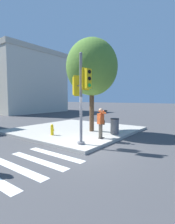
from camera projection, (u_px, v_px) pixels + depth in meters
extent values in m
plane|color=#424244|center=(83.00, 150.00, 8.14)|extent=(160.00, 160.00, 0.00)
cube|color=#ADA89E|center=(75.00, 130.00, 13.01)|extent=(8.00, 8.00, 0.17)
cube|color=silver|center=(55.00, 154.00, 7.54)|extent=(0.37, 3.14, 0.01)
cube|color=silver|center=(38.00, 160.00, 6.82)|extent=(0.37, 3.14, 0.01)
cube|color=silver|center=(16.00, 168.00, 6.10)|extent=(0.37, 3.14, 0.01)
cylinder|color=slate|center=(81.00, 143.00, 8.59)|extent=(0.36, 0.36, 0.12)
cylinder|color=slate|center=(81.00, 99.00, 8.42)|extent=(0.14, 0.14, 4.20)
sphere|color=slate|center=(81.00, 54.00, 8.25)|extent=(0.15, 0.15, 0.15)
cylinder|color=slate|center=(79.00, 86.00, 8.55)|extent=(0.15, 0.29, 0.05)
cube|color=yellow|center=(76.00, 86.00, 8.78)|extent=(0.37, 0.33, 0.90)
cube|color=yellow|center=(77.00, 86.00, 8.66)|extent=(0.40, 0.18, 1.02)
cylinder|color=black|center=(75.00, 80.00, 8.87)|extent=(0.17, 0.09, 0.17)
cylinder|color=black|center=(75.00, 86.00, 8.89)|extent=(0.17, 0.09, 0.17)
cylinder|color=green|center=(75.00, 92.00, 8.91)|extent=(0.17, 0.09, 0.17)
cylinder|color=slate|center=(84.00, 79.00, 8.19)|extent=(0.11, 0.29, 0.05)
cube|color=yellow|center=(87.00, 79.00, 8.00)|extent=(0.34, 0.30, 0.90)
cube|color=yellow|center=(86.00, 79.00, 8.09)|extent=(0.42, 0.11, 1.02)
cylinder|color=black|center=(89.00, 72.00, 7.87)|extent=(0.17, 0.06, 0.17)
cylinder|color=black|center=(89.00, 78.00, 7.89)|extent=(0.17, 0.06, 0.17)
cylinder|color=green|center=(89.00, 85.00, 7.92)|extent=(0.17, 0.06, 0.17)
cube|color=black|center=(100.00, 138.00, 9.73)|extent=(0.09, 0.24, 0.05)
cube|color=black|center=(102.00, 138.00, 9.89)|extent=(0.09, 0.24, 0.05)
cylinder|color=#6B6051|center=(100.00, 131.00, 9.74)|extent=(0.11, 0.11, 0.83)
cylinder|color=#6B6051|center=(101.00, 131.00, 9.90)|extent=(0.11, 0.11, 0.83)
cube|color=#E55623|center=(101.00, 119.00, 9.76)|extent=(0.40, 0.22, 0.59)
sphere|color=tan|center=(101.00, 110.00, 9.72)|extent=(0.22, 0.22, 0.22)
cube|color=black|center=(105.00, 111.00, 9.54)|extent=(0.12, 0.10, 0.09)
cylinder|color=black|center=(107.00, 111.00, 9.50)|extent=(0.06, 0.08, 0.06)
cylinder|color=#E55623|center=(102.00, 112.00, 9.54)|extent=(0.23, 0.35, 0.23)
cylinder|color=#E55623|center=(104.00, 112.00, 9.75)|extent=(0.23, 0.35, 0.23)
cube|color=brown|center=(103.00, 122.00, 10.01)|extent=(0.10, 0.20, 0.26)
cylinder|color=brown|center=(92.00, 108.00, 11.91)|extent=(0.31, 0.31, 3.13)
ellipsoid|color=#568433|center=(92.00, 67.00, 11.69)|extent=(3.45, 3.45, 3.79)
cylinder|color=yellow|center=(52.00, 131.00, 10.70)|extent=(0.19, 0.19, 0.53)
sphere|color=yellow|center=(52.00, 126.00, 10.68)|extent=(0.17, 0.17, 0.17)
cylinder|color=yellow|center=(53.00, 130.00, 10.63)|extent=(0.08, 0.06, 0.08)
cylinder|color=#5B5B60|center=(115.00, 127.00, 10.99)|extent=(0.52, 0.52, 0.95)
cylinder|color=black|center=(115.00, 119.00, 10.96)|extent=(0.55, 0.55, 0.04)
cube|color=beige|center=(24.00, 84.00, 30.94)|extent=(11.72, 10.00, 9.74)
cube|color=#B2AD9E|center=(23.00, 54.00, 30.53)|extent=(11.92, 10.20, 0.80)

